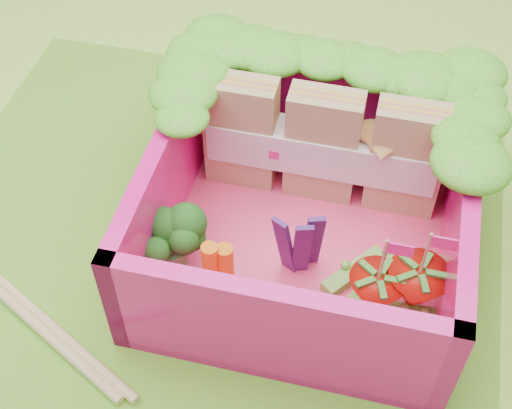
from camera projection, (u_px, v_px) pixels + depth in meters
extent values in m
plane|color=#95CF3A|center=(204.00, 252.00, 3.21)|extent=(14.00, 14.00, 0.00)
cube|color=#6EAC26|center=(203.00, 250.00, 3.19)|extent=(2.60, 2.60, 0.03)
cube|color=#F73F72|center=(304.00, 247.00, 3.16)|extent=(1.30, 1.30, 0.05)
cube|color=#FA1588|center=(332.00, 114.00, 3.36)|extent=(1.30, 0.07, 0.55)
cube|color=#FA1588|center=(275.00, 335.00, 2.58)|extent=(1.30, 0.07, 0.55)
cube|color=#FA1588|center=(167.00, 185.00, 3.06)|extent=(0.07, 1.30, 0.55)
cube|color=#FA1588|center=(457.00, 237.00, 2.87)|extent=(0.07, 1.30, 0.55)
ellipsoid|color=#228518|center=(225.00, 45.00, 3.17)|extent=(0.30, 0.30, 0.11)
ellipsoid|color=#228518|center=(250.00, 49.00, 3.15)|extent=(0.30, 0.30, 0.11)
ellipsoid|color=#228518|center=(274.00, 52.00, 3.13)|extent=(0.30, 0.30, 0.11)
ellipsoid|color=#228518|center=(299.00, 56.00, 3.11)|extent=(0.30, 0.30, 0.11)
ellipsoid|color=#228518|center=(324.00, 60.00, 3.10)|extent=(0.30, 0.30, 0.11)
ellipsoid|color=#228518|center=(349.00, 63.00, 3.08)|extent=(0.30, 0.30, 0.11)
ellipsoid|color=#228518|center=(375.00, 67.00, 3.06)|extent=(0.30, 0.30, 0.11)
ellipsoid|color=#228518|center=(401.00, 71.00, 3.05)|extent=(0.30, 0.30, 0.11)
ellipsoid|color=#228518|center=(427.00, 75.00, 3.03)|extent=(0.30, 0.30, 0.11)
ellipsoid|color=#228518|center=(453.00, 79.00, 3.01)|extent=(0.30, 0.30, 0.11)
ellipsoid|color=#228518|center=(175.00, 113.00, 2.87)|extent=(0.27, 0.27, 0.10)
ellipsoid|color=#228518|center=(185.00, 91.00, 2.96)|extent=(0.27, 0.27, 0.10)
ellipsoid|color=#228518|center=(195.00, 70.00, 3.05)|extent=(0.27, 0.27, 0.10)
ellipsoid|color=#228518|center=(204.00, 51.00, 3.14)|extent=(0.27, 0.27, 0.10)
ellipsoid|color=#228518|center=(213.00, 32.00, 3.23)|extent=(0.27, 0.27, 0.10)
ellipsoid|color=#228518|center=(468.00, 161.00, 2.69)|extent=(0.27, 0.27, 0.10)
ellipsoid|color=#228518|center=(469.00, 136.00, 2.78)|extent=(0.27, 0.27, 0.10)
ellipsoid|color=#228518|center=(471.00, 112.00, 2.87)|extent=(0.27, 0.27, 0.10)
ellipsoid|color=#228518|center=(472.00, 91.00, 2.96)|extent=(0.27, 0.27, 0.10)
ellipsoid|color=#228518|center=(473.00, 70.00, 3.05)|extent=(0.27, 0.27, 0.10)
cube|color=tan|center=(241.00, 131.00, 3.20)|extent=(0.32, 0.15, 0.56)
cube|color=tan|center=(322.00, 145.00, 3.14)|extent=(0.32, 0.15, 0.56)
cube|color=tan|center=(407.00, 159.00, 3.09)|extent=(0.32, 0.15, 0.56)
cube|color=white|center=(322.00, 149.00, 3.16)|extent=(1.02, 0.17, 0.20)
cylinder|color=#569347|center=(173.00, 259.00, 2.99)|extent=(0.12, 0.12, 0.15)
ellipsoid|color=#1C4F15|center=(170.00, 240.00, 2.89)|extent=(0.34, 0.34, 0.12)
cylinder|color=orange|center=(211.00, 269.00, 2.87)|extent=(0.07, 0.07, 0.29)
cylinder|color=orange|center=(226.00, 269.00, 2.88)|extent=(0.07, 0.07, 0.27)
cube|color=#431A5C|center=(285.00, 246.00, 2.89)|extent=(0.07, 0.05, 0.38)
cube|color=#431A5C|center=(302.00, 249.00, 2.88)|extent=(0.07, 0.04, 0.38)
cube|color=#431A5C|center=(313.00, 241.00, 2.91)|extent=(0.07, 0.04, 0.38)
cone|color=red|center=(375.00, 296.00, 2.82)|extent=(0.23, 0.23, 0.23)
cylinder|color=tan|center=(383.00, 260.00, 2.64)|extent=(0.01, 0.01, 0.24)
cube|color=#E9268B|center=(400.00, 250.00, 2.57)|extent=(0.10, 0.01, 0.06)
cone|color=red|center=(415.00, 291.00, 2.82)|extent=(0.25, 0.25, 0.25)
cylinder|color=tan|center=(426.00, 254.00, 2.64)|extent=(0.01, 0.01, 0.24)
cube|color=#E9268B|center=(444.00, 243.00, 2.57)|extent=(0.10, 0.01, 0.06)
cube|color=#6CB639|center=(419.00, 263.00, 3.04)|extent=(0.33, 0.12, 0.05)
cube|color=#6CB639|center=(414.00, 315.00, 2.87)|extent=(0.32, 0.08, 0.05)
cube|color=#6CB639|center=(338.00, 317.00, 2.86)|extent=(0.24, 0.30, 0.05)
cube|color=#6CB639|center=(354.00, 272.00, 3.01)|extent=(0.25, 0.29, 0.05)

